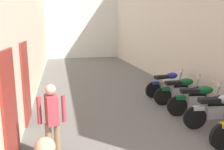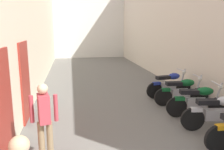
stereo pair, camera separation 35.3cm
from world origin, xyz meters
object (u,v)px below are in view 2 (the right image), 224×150
motorcycle_fourth (218,112)px  motorcycle_seventh (170,84)px  motorcycle_fifth (199,100)px  motorcycle_sixth (182,91)px  pedestrian_mid_alley (44,117)px

motorcycle_fourth → motorcycle_seventh: bearing=90.0°
motorcycle_fifth → motorcycle_sixth: size_ratio=0.99×
motorcycle_fifth → motorcycle_sixth: 1.04m
motorcycle_sixth → pedestrian_mid_alley: 4.94m
motorcycle_fourth → motorcycle_fifth: 0.92m
motorcycle_fifth → pedestrian_mid_alley: size_ratio=1.17×
motorcycle_sixth → motorcycle_seventh: same height
motorcycle_fourth → motorcycle_fifth: bearing=90.0°
motorcycle_fourth → motorcycle_sixth: same height
motorcycle_sixth → motorcycle_seventh: bearing=90.0°
motorcycle_fifth → motorcycle_sixth: (0.00, 1.04, 0.00)m
motorcycle_fourth → pedestrian_mid_alley: 4.21m
motorcycle_fourth → motorcycle_sixth: 1.96m
motorcycle_fourth → motorcycle_seventh: same height
motorcycle_fourth → motorcycle_fifth: size_ratio=1.00×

